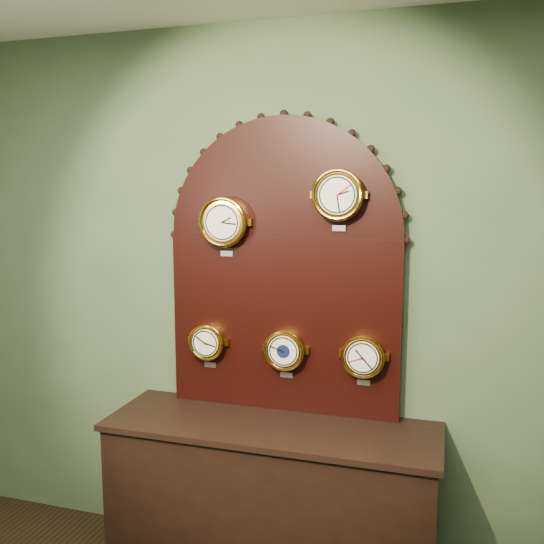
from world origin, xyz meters
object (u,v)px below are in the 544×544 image
(roman_clock, at_px, (224,222))
(hygrometer, at_px, (208,342))
(display_board, at_px, (283,258))
(arabic_clock, at_px, (338,195))
(shop_counter, at_px, (271,505))
(tide_clock, at_px, (363,356))
(barometer, at_px, (285,350))

(roman_clock, height_order, hygrometer, roman_clock)
(roman_clock, distance_m, hygrometer, 0.64)
(display_board, relative_size, arabic_clock, 5.12)
(shop_counter, distance_m, hygrometer, 0.88)
(shop_counter, xyz_separation_m, tide_clock, (0.42, 0.15, 0.77))
(display_board, xyz_separation_m, hygrometer, (-0.40, -0.07, -0.45))
(roman_clock, bearing_deg, hygrometer, 179.13)
(display_board, distance_m, roman_clock, 0.35)
(barometer, bearing_deg, tide_clock, 0.01)
(shop_counter, xyz_separation_m, display_board, (0.00, 0.22, 1.23))
(display_board, distance_m, arabic_clock, 0.43)
(arabic_clock, bearing_deg, barometer, 179.83)
(shop_counter, bearing_deg, arabic_clock, 27.95)
(shop_counter, relative_size, barometer, 6.09)
(arabic_clock, relative_size, tide_clock, 1.13)
(display_board, xyz_separation_m, arabic_clock, (0.29, -0.07, 0.32))
(shop_counter, relative_size, display_board, 1.05)
(shop_counter, xyz_separation_m, arabic_clock, (0.29, 0.15, 1.54))
(arabic_clock, bearing_deg, display_board, 166.88)
(barometer, bearing_deg, hygrometer, 179.92)
(shop_counter, bearing_deg, barometer, 79.63)
(roman_clock, relative_size, barometer, 1.17)
(shop_counter, relative_size, arabic_clock, 5.35)
(display_board, relative_size, hygrometer, 6.19)
(shop_counter, height_order, hygrometer, hygrometer)
(hygrometer, bearing_deg, barometer, -0.08)
(display_board, height_order, roman_clock, display_board)
(arabic_clock, xyz_separation_m, tide_clock, (0.14, 0.00, -0.78))
(roman_clock, xyz_separation_m, hygrometer, (-0.10, 0.00, -0.63))
(hygrometer, height_order, tide_clock, same)
(shop_counter, distance_m, display_board, 1.25)
(arabic_clock, bearing_deg, hygrometer, 179.89)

